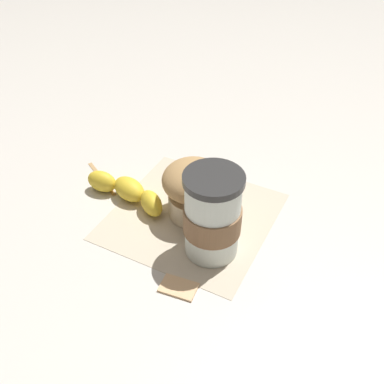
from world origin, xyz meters
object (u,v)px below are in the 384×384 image
(coffee_cup, at_px, (212,216))
(muffin, at_px, (193,188))
(banana, at_px, (127,191))
(sugar_packet, at_px, (178,287))

(coffee_cup, distance_m, muffin, 0.08)
(banana, relative_size, sugar_packet, 3.16)
(coffee_cup, relative_size, sugar_packet, 2.72)
(coffee_cup, relative_size, banana, 0.86)
(muffin, xyz_separation_m, banana, (0.11, 0.00, -0.03))
(coffee_cup, bearing_deg, muffin, -53.40)
(sugar_packet, bearing_deg, coffee_cup, -105.07)
(coffee_cup, height_order, sugar_packet, coffee_cup)
(coffee_cup, xyz_separation_m, muffin, (0.05, -0.07, -0.01))
(sugar_packet, bearing_deg, muffin, -79.64)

